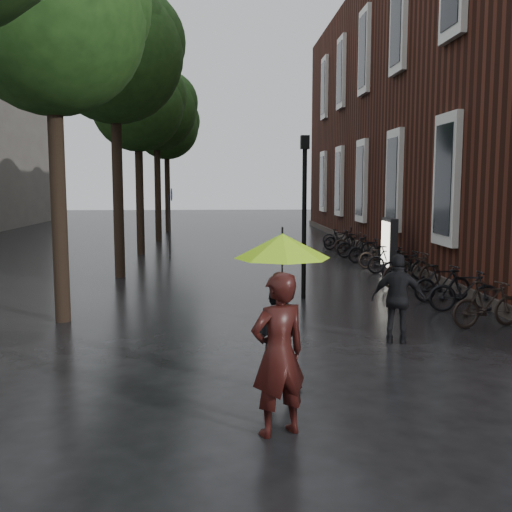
{
  "coord_description": "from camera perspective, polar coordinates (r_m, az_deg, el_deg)",
  "views": [
    {
      "loc": [
        -0.72,
        -5.64,
        2.92
      ],
      "look_at": [
        -0.11,
        5.15,
        1.59
      ],
      "focal_mm": 42.0,
      "sensor_mm": 36.0,
      "label": 1
    }
  ],
  "objects": [
    {
      "name": "ground",
      "position": [
        6.39,
        3.81,
        -20.19
      ],
      "size": [
        120.0,
        120.0,
        0.0
      ],
      "primitive_type": "plane",
      "color": "black"
    },
    {
      "name": "brick_building",
      "position": [
        27.66,
        21.18,
        12.9
      ],
      "size": [
        10.2,
        33.2,
        12.0
      ],
      "color": "#38160F",
      "rests_on": "ground"
    },
    {
      "name": "street_trees",
      "position": [
        22.07,
        -12.21,
        15.74
      ],
      "size": [
        4.33,
        34.03,
        8.91
      ],
      "color": "black",
      "rests_on": "ground"
    },
    {
      "name": "person_burgundy",
      "position": [
        6.98,
        2.15,
        -9.32
      ],
      "size": [
        0.83,
        0.71,
        1.92
      ],
      "primitive_type": "imported",
      "rotation": [
        0.0,
        0.0,
        3.57
      ],
      "color": "black",
      "rests_on": "ground"
    },
    {
      "name": "person_black",
      "position": [
        8.53,
        2.01,
        -7.69
      ],
      "size": [
        0.87,
        0.76,
        1.51
      ],
      "primitive_type": "imported",
      "rotation": [
        0.0,
        0.0,
        2.84
      ],
      "color": "black",
      "rests_on": "ground"
    },
    {
      "name": "lime_umbrella",
      "position": [
        7.43,
        2.52,
        0.97
      ],
      "size": [
        1.21,
        1.21,
        1.77
      ],
      "rotation": [
        0.0,
        0.0,
        0.17
      ],
      "color": "black",
      "rests_on": "ground"
    },
    {
      "name": "pedestrian_walking",
      "position": [
        11.23,
        13.4,
        -3.97
      ],
      "size": [
        1.04,
        0.67,
        1.64
      ],
      "primitive_type": "imported",
      "rotation": [
        0.0,
        0.0,
        2.83
      ],
      "color": "black",
      "rests_on": "ground"
    },
    {
      "name": "parked_bicycles",
      "position": [
        20.43,
        12.04,
        -0.06
      ],
      "size": [
        2.04,
        16.51,
        1.05
      ],
      "color": "black",
      "rests_on": "ground"
    },
    {
      "name": "ad_lightbox",
      "position": [
        20.04,
        12.56,
        1.02
      ],
      "size": [
        0.27,
        1.18,
        1.78
      ],
      "rotation": [
        0.0,
        0.0,
        -0.04
      ],
      "color": "black",
      "rests_on": "ground"
    },
    {
      "name": "lamp_post",
      "position": [
        14.99,
        4.63,
        5.26
      ],
      "size": [
        0.21,
        0.21,
        4.08
      ],
      "rotation": [
        0.0,
        0.0,
        -0.27
      ],
      "color": "black",
      "rests_on": "ground"
    },
    {
      "name": "cycle_sign",
      "position": [
        24.01,
        -8.16,
        4.21
      ],
      "size": [
        0.14,
        0.49,
        2.71
      ],
      "rotation": [
        0.0,
        0.0,
        0.17
      ],
      "color": "#262628",
      "rests_on": "ground"
    }
  ]
}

